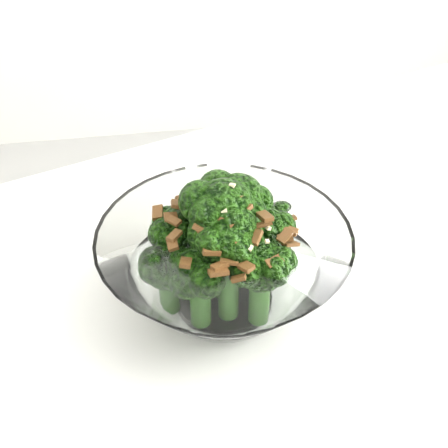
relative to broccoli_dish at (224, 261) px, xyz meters
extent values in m
cube|color=white|center=(0.10, -0.11, -0.07)|extent=(1.40, 1.15, 0.04)
cylinder|color=white|center=(0.00, 0.00, -0.04)|extent=(0.08, 0.08, 0.01)
cylinder|color=#275717|center=(-0.03, 0.01, -0.01)|extent=(0.02, 0.02, 0.05)
sphere|color=#22520F|center=(-0.03, 0.01, 0.02)|extent=(0.04, 0.04, 0.04)
cylinder|color=#275717|center=(0.03, 0.00, -0.01)|extent=(0.02, 0.02, 0.05)
sphere|color=#22520F|center=(0.03, 0.00, 0.03)|extent=(0.04, 0.04, 0.04)
cylinder|color=#275717|center=(-0.02, -0.03, -0.01)|extent=(0.02, 0.02, 0.04)
sphere|color=#22520F|center=(-0.02, -0.03, 0.02)|extent=(0.04, 0.04, 0.04)
cylinder|color=#275717|center=(0.00, 0.04, -0.02)|extent=(0.02, 0.02, 0.04)
sphere|color=#22520F|center=(0.00, 0.04, 0.01)|extent=(0.04, 0.04, 0.04)
cylinder|color=#275717|center=(-0.04, -0.01, -0.02)|extent=(0.02, 0.02, 0.04)
sphere|color=#22520F|center=(-0.04, -0.01, 0.01)|extent=(0.04, 0.04, 0.04)
cylinder|color=#275717|center=(0.01, 0.02, 0.00)|extent=(0.02, 0.02, 0.07)
sphere|color=#22520F|center=(0.01, 0.02, 0.04)|extent=(0.04, 0.04, 0.04)
cylinder|color=#275717|center=(0.00, -0.02, 0.00)|extent=(0.02, 0.02, 0.06)
sphere|color=#22520F|center=(0.00, -0.02, 0.04)|extent=(0.04, 0.04, 0.04)
cylinder|color=#275717|center=(0.04, 0.03, -0.02)|extent=(0.02, 0.02, 0.04)
sphere|color=#22520F|center=(0.04, 0.03, 0.01)|extent=(0.04, 0.04, 0.04)
cylinder|color=#275717|center=(0.02, -0.03, -0.01)|extent=(0.02, 0.02, 0.05)
sphere|color=#22520F|center=(0.02, -0.03, 0.02)|extent=(0.04, 0.04, 0.04)
cylinder|color=#275717|center=(0.00, 0.00, 0.00)|extent=(0.02, 0.02, 0.08)
sphere|color=#22520F|center=(0.00, 0.00, 0.05)|extent=(0.05, 0.05, 0.05)
cube|color=brown|center=(0.03, -0.04, 0.03)|extent=(0.01, 0.01, 0.01)
cube|color=brown|center=(-0.03, 0.02, 0.05)|extent=(0.01, 0.01, 0.01)
cube|color=brown|center=(0.01, -0.01, 0.07)|extent=(0.01, 0.01, 0.01)
cube|color=brown|center=(0.00, -0.04, 0.04)|extent=(0.01, 0.01, 0.01)
cube|color=brown|center=(-0.02, -0.03, 0.04)|extent=(0.01, 0.01, 0.01)
cube|color=brown|center=(0.04, -0.02, 0.04)|extent=(0.01, 0.01, 0.01)
cube|color=brown|center=(0.00, -0.02, 0.06)|extent=(0.01, 0.01, 0.01)
cube|color=brown|center=(-0.04, 0.00, 0.04)|extent=(0.01, 0.01, 0.00)
cube|color=brown|center=(-0.02, 0.02, 0.05)|extent=(0.01, 0.01, 0.01)
cube|color=brown|center=(-0.04, 0.01, 0.04)|extent=(0.01, 0.01, 0.01)
cube|color=brown|center=(-0.01, -0.04, 0.05)|extent=(0.01, 0.01, 0.01)
cube|color=brown|center=(-0.04, -0.01, 0.04)|extent=(0.01, 0.01, 0.00)
cube|color=brown|center=(-0.05, 0.02, 0.04)|extent=(0.01, 0.01, 0.01)
cube|color=brown|center=(-0.01, 0.00, 0.06)|extent=(0.01, 0.01, 0.01)
cube|color=brown|center=(-0.01, -0.05, 0.04)|extent=(0.01, 0.01, 0.01)
cube|color=brown|center=(0.04, -0.02, 0.04)|extent=(0.01, 0.01, 0.01)
cube|color=brown|center=(-0.01, 0.04, 0.05)|extent=(0.01, 0.01, 0.01)
cube|color=brown|center=(-0.02, -0.02, 0.05)|extent=(0.01, 0.01, 0.01)
cube|color=brown|center=(0.01, 0.05, 0.03)|extent=(0.01, 0.01, 0.01)
cube|color=brown|center=(0.03, -0.01, 0.05)|extent=(0.01, 0.02, 0.01)
cube|color=brown|center=(0.00, -0.05, 0.03)|extent=(0.01, 0.01, 0.01)
cube|color=brown|center=(-0.01, -0.05, 0.04)|extent=(0.01, 0.01, 0.00)
cube|color=brown|center=(0.02, -0.02, 0.05)|extent=(0.01, 0.01, 0.01)
cube|color=brown|center=(0.00, -0.03, 0.05)|extent=(0.01, 0.01, 0.00)
cube|color=brown|center=(0.02, 0.05, 0.03)|extent=(0.01, 0.01, 0.01)
cube|color=brown|center=(0.05, 0.00, 0.03)|extent=(0.01, 0.01, 0.01)
cube|color=brown|center=(0.05, -0.01, 0.03)|extent=(0.01, 0.01, 0.00)
cube|color=brown|center=(-0.03, -0.04, 0.04)|extent=(0.01, 0.01, 0.01)
cube|color=brown|center=(-0.02, -0.02, 0.05)|extent=(0.01, 0.01, 0.00)
cube|color=brown|center=(0.01, -0.05, 0.04)|extent=(0.01, 0.01, 0.01)
cube|color=brown|center=(-0.03, 0.01, 0.05)|extent=(0.01, 0.01, 0.01)
cube|color=brown|center=(0.02, -0.03, 0.05)|extent=(0.01, 0.01, 0.01)
cube|color=brown|center=(0.04, -0.02, 0.03)|extent=(0.01, 0.01, 0.01)
cube|color=brown|center=(-0.04, -0.02, 0.04)|extent=(0.01, 0.01, 0.01)
cube|color=brown|center=(0.01, -0.01, 0.06)|extent=(0.01, 0.01, 0.01)
cube|color=brown|center=(0.00, -0.02, 0.06)|extent=(0.01, 0.01, 0.01)
cube|color=beige|center=(0.01, 0.04, 0.04)|extent=(0.00, 0.00, 0.00)
cube|color=beige|center=(0.02, -0.03, 0.05)|extent=(0.00, 0.00, 0.00)
cube|color=beige|center=(-0.02, 0.03, 0.05)|extent=(0.01, 0.01, 0.01)
cube|color=beige|center=(0.00, -0.02, 0.06)|extent=(0.01, 0.01, 0.01)
cube|color=beige|center=(0.02, 0.03, 0.05)|extent=(0.00, 0.00, 0.00)
cube|color=beige|center=(0.01, -0.04, 0.05)|extent=(0.01, 0.01, 0.00)
cube|color=beige|center=(0.01, 0.03, 0.05)|extent=(0.01, 0.01, 0.00)
cube|color=beige|center=(0.01, 0.00, 0.07)|extent=(0.01, 0.01, 0.00)
cube|color=beige|center=(0.03, -0.02, 0.05)|extent=(0.00, 0.00, 0.00)
cube|color=beige|center=(-0.01, 0.00, 0.07)|extent=(0.00, 0.00, 0.00)
cube|color=beige|center=(-0.02, -0.01, 0.06)|extent=(0.01, 0.00, 0.00)
cube|color=beige|center=(0.01, -0.04, 0.04)|extent=(0.00, 0.00, 0.00)
cube|color=beige|center=(-0.01, -0.04, 0.04)|extent=(0.00, 0.00, 0.00)
cube|color=beige|center=(0.03, 0.01, 0.05)|extent=(0.00, 0.00, 0.00)
cube|color=beige|center=(0.00, 0.00, 0.07)|extent=(0.01, 0.01, 0.00)
camera|label=1|loc=(-0.06, -0.35, 0.32)|focal=50.00mm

